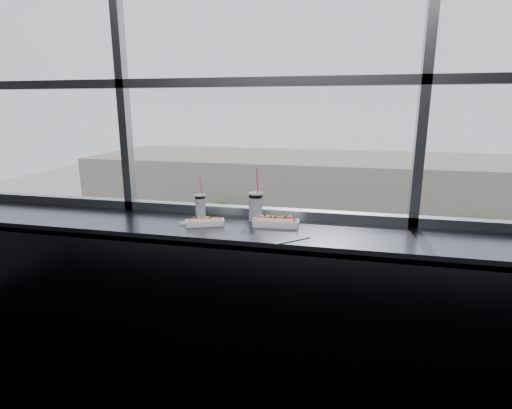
% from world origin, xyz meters
% --- Properties ---
extents(wall_back_lower, '(6.00, 0.00, 6.00)m').
position_xyz_m(wall_back_lower, '(0.00, 1.50, 0.55)').
color(wall_back_lower, black).
rests_on(wall_back_lower, ground).
extents(window_glass, '(6.00, 0.00, 6.00)m').
position_xyz_m(window_glass, '(0.00, 1.52, 2.30)').
color(window_glass, silver).
rests_on(window_glass, ground).
extents(window_mullions, '(6.00, 0.08, 2.40)m').
position_xyz_m(window_mullions, '(0.00, 1.50, 2.30)').
color(window_mullions, gray).
rests_on(window_mullions, ground).
extents(counter, '(6.00, 0.55, 0.06)m').
position_xyz_m(counter, '(0.00, 1.23, 1.07)').
color(counter, '#4A4E59').
rests_on(counter, ground).
extents(counter_fascia, '(6.00, 0.04, 1.04)m').
position_xyz_m(counter_fascia, '(0.00, 0.97, 0.55)').
color(counter_fascia, '#4A4E59').
rests_on(counter_fascia, ground).
extents(hotdog_tray_left, '(0.26, 0.16, 0.06)m').
position_xyz_m(hotdog_tray_left, '(-0.30, 1.19, 1.12)').
color(hotdog_tray_left, white).
rests_on(hotdog_tray_left, counter).
extents(hotdog_tray_right, '(0.30, 0.11, 0.07)m').
position_xyz_m(hotdog_tray_right, '(0.15, 1.28, 1.13)').
color(hotdog_tray_right, white).
rests_on(hotdog_tray_right, counter).
extents(soda_cup_left, '(0.08, 0.08, 0.29)m').
position_xyz_m(soda_cup_left, '(-0.41, 1.41, 1.18)').
color(soda_cup_left, white).
rests_on(soda_cup_left, counter).
extents(soda_cup_right, '(0.10, 0.10, 0.36)m').
position_xyz_m(soda_cup_right, '(-0.01, 1.38, 1.21)').
color(soda_cup_right, white).
rests_on(soda_cup_right, counter).
extents(loose_straw, '(0.18, 0.17, 0.01)m').
position_xyz_m(loose_straw, '(0.30, 1.02, 1.10)').
color(loose_straw, white).
rests_on(loose_straw, counter).
extents(wrapper, '(0.09, 0.06, 0.02)m').
position_xyz_m(wrapper, '(-0.43, 1.18, 1.11)').
color(wrapper, silver).
rests_on(wrapper, counter).
extents(plaza_ground, '(120.00, 120.00, 0.00)m').
position_xyz_m(plaza_ground, '(0.00, 45.00, -11.00)').
color(plaza_ground, '#9F9E9C').
rests_on(plaza_ground, ground).
extents(street_asphalt, '(80.00, 10.00, 0.06)m').
position_xyz_m(street_asphalt, '(0.00, 21.50, -10.97)').
color(street_asphalt, black).
rests_on(street_asphalt, plaza_ground).
extents(far_sidewalk, '(80.00, 6.00, 0.04)m').
position_xyz_m(far_sidewalk, '(0.00, 29.50, -10.98)').
color(far_sidewalk, '#9F9E9C').
rests_on(far_sidewalk, plaza_ground).
extents(far_building, '(50.00, 14.00, 8.00)m').
position_xyz_m(far_building, '(0.00, 39.50, -7.00)').
color(far_building, gray).
rests_on(far_building, plaza_ground).
extents(car_near_b, '(2.89, 5.79, 1.86)m').
position_xyz_m(car_near_b, '(-5.51, 17.50, -10.01)').
color(car_near_b, black).
rests_on(car_near_b, street_asphalt).
extents(car_near_d, '(2.74, 5.88, 1.91)m').
position_xyz_m(car_near_d, '(8.22, 17.50, -9.98)').
color(car_near_d, white).
rests_on(car_near_d, street_asphalt).
extents(car_far_b, '(3.21, 6.63, 2.14)m').
position_xyz_m(car_far_b, '(1.84, 25.50, -9.87)').
color(car_far_b, maroon).
rests_on(car_far_b, street_asphalt).
extents(car_near_c, '(3.28, 6.23, 1.98)m').
position_xyz_m(car_near_c, '(-1.28, 17.50, -9.95)').
color(car_near_c, maroon).
rests_on(car_near_c, street_asphalt).
extents(car_far_a, '(3.70, 7.27, 2.33)m').
position_xyz_m(car_far_a, '(-11.79, 25.50, -9.78)').
color(car_far_a, black).
rests_on(car_far_a, street_asphalt).
extents(pedestrian_c, '(0.91, 0.68, 2.05)m').
position_xyz_m(pedestrian_c, '(3.05, 28.56, -9.93)').
color(pedestrian_c, '#66605B').
rests_on(pedestrian_c, far_sidewalk).
extents(pedestrian_b, '(0.76, 1.02, 2.29)m').
position_xyz_m(pedestrian_b, '(-2.64, 30.63, -9.81)').
color(pedestrian_b, '#66605B').
rests_on(pedestrian_b, far_sidewalk).
extents(tree_left, '(3.33, 3.33, 5.21)m').
position_xyz_m(tree_left, '(-9.68, 29.50, -7.47)').
color(tree_left, '#47382B').
rests_on(tree_left, far_sidewalk).
extents(tree_center, '(2.80, 2.80, 4.37)m').
position_xyz_m(tree_center, '(1.63, 29.50, -8.04)').
color(tree_center, '#47382B').
rests_on(tree_center, far_sidewalk).
extents(tree_right, '(3.19, 3.19, 4.99)m').
position_xyz_m(tree_right, '(11.01, 29.50, -7.62)').
color(tree_right, '#47382B').
rests_on(tree_right, far_sidewalk).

